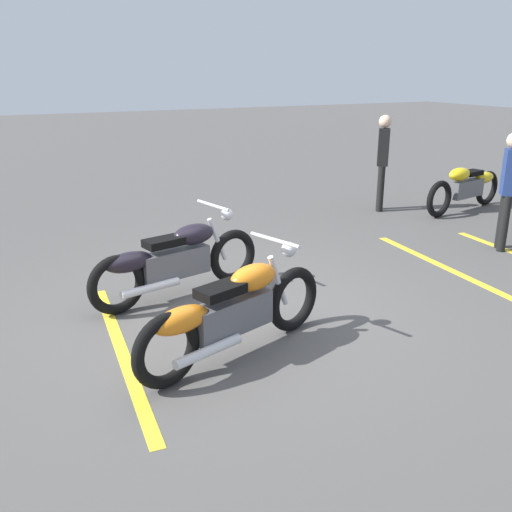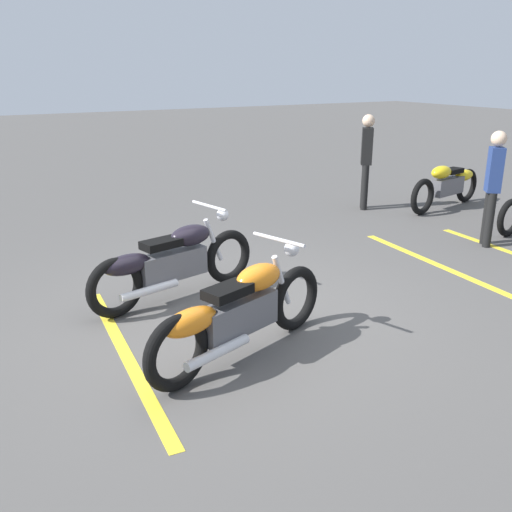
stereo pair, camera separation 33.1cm
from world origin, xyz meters
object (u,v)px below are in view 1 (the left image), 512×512
object	(u,v)px
motorcycle_bright_foreground	(232,311)
bystander_secondary	(383,158)
bystander_near_row	(508,186)
motorcycle_row_center	(467,186)
motorcycle_dark_foreground	(174,260)

from	to	relation	value
motorcycle_bright_foreground	bystander_secondary	world-z (taller)	bystander_secondary
bystander_near_row	motorcycle_row_center	bearing A→B (deg)	-85.98
motorcycle_dark_foreground	bystander_near_row	size ratio (longest dim) A/B	1.29
motorcycle_bright_foreground	motorcycle_dark_foreground	size ratio (longest dim) A/B	0.98
motorcycle_dark_foreground	motorcycle_bright_foreground	bearing A→B (deg)	-102.26
motorcycle_bright_foreground	motorcycle_dark_foreground	world-z (taller)	same
motorcycle_dark_foreground	motorcycle_row_center	bearing A→B (deg)	2.26
bystander_near_row	bystander_secondary	distance (m)	2.73
motorcycle_dark_foreground	motorcycle_row_center	distance (m)	6.45
motorcycle_bright_foreground	motorcycle_row_center	xyz separation A→B (m)	(6.22, 3.27, -0.01)
motorcycle_dark_foreground	bystander_secondary	bearing A→B (deg)	13.64
motorcycle_dark_foreground	bystander_near_row	bearing A→B (deg)	-16.81
bystander_near_row	motorcycle_dark_foreground	bearing A→B (deg)	33.62
bystander_near_row	bystander_secondary	size ratio (longest dim) A/B	0.97
motorcycle_row_center	bystander_secondary	distance (m)	1.69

